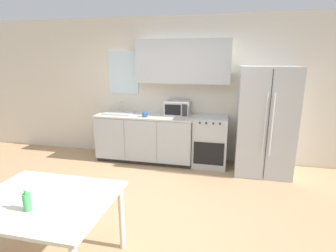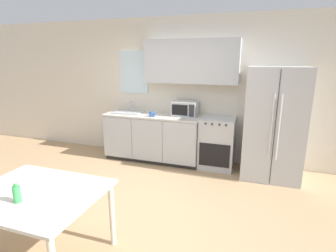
{
  "view_description": "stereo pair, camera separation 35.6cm",
  "coord_description": "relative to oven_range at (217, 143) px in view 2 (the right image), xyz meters",
  "views": [
    {
      "loc": [
        1.1,
        -2.83,
        1.94
      ],
      "look_at": [
        0.34,
        0.53,
        1.05
      ],
      "focal_mm": 28.0,
      "sensor_mm": 36.0,
      "label": 1
    },
    {
      "loc": [
        1.44,
        -2.73,
        1.94
      ],
      "look_at": [
        0.34,
        0.53,
        1.05
      ],
      "focal_mm": 28.0,
      "sensor_mm": 36.0,
      "label": 2
    }
  ],
  "objects": [
    {
      "name": "oven_range",
      "position": [
        0.0,
        0.0,
        0.0
      ],
      "size": [
        0.61,
        0.61,
        0.92
      ],
      "color": "#B7BABC",
      "rests_on": "ground_plane"
    },
    {
      "name": "kitchen_sink",
      "position": [
        -1.77,
        -0.02,
        0.46
      ],
      "size": [
        0.56,
        0.38,
        0.21
      ],
      "color": "#B7BABC",
      "rests_on": "kitchen_counter"
    },
    {
      "name": "coffee_mug",
      "position": [
        -1.18,
        -0.2,
        0.49
      ],
      "size": [
        0.12,
        0.09,
        0.09
      ],
      "color": "#335999",
      "rests_on": "kitchen_counter"
    },
    {
      "name": "wall_back",
      "position": [
        -0.8,
        0.29,
        0.99
      ],
      "size": [
        12.0,
        0.38,
        2.7
      ],
      "color": "beige",
      "rests_on": "ground_plane"
    },
    {
      "name": "dining_table",
      "position": [
        -1.28,
        -2.88,
        0.19
      ],
      "size": [
        1.21,
        0.96,
        0.74
      ],
      "color": "beige",
      "rests_on": "ground_plane"
    },
    {
      "name": "refrigerator",
      "position": [
        0.91,
        -0.09,
        0.45
      ],
      "size": [
        0.91,
        0.82,
        1.82
      ],
      "color": "silver",
      "rests_on": "ground_plane"
    },
    {
      "name": "drink_bottle",
      "position": [
        -1.28,
        -3.06,
        0.36
      ],
      "size": [
        0.07,
        0.07,
        0.2
      ],
      "color": "#3FB259",
      "rests_on": "dining_table"
    },
    {
      "name": "microwave",
      "position": [
        -0.63,
        0.08,
        0.58
      ],
      "size": [
        0.46,
        0.37,
        0.27
      ],
      "color": "#B7BABC",
      "rests_on": "kitchen_counter"
    },
    {
      "name": "ground_plane",
      "position": [
        -0.84,
        -1.84,
        -0.46
      ],
      "size": [
        12.0,
        12.0,
        0.0
      ],
      "primitive_type": "plane",
      "color": "tan"
    },
    {
      "name": "kitchen_counter",
      "position": [
        -1.23,
        -0.03,
        -0.0
      ],
      "size": [
        1.86,
        0.66,
        0.91
      ],
      "color": "#333333",
      "rests_on": "ground_plane"
    }
  ]
}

